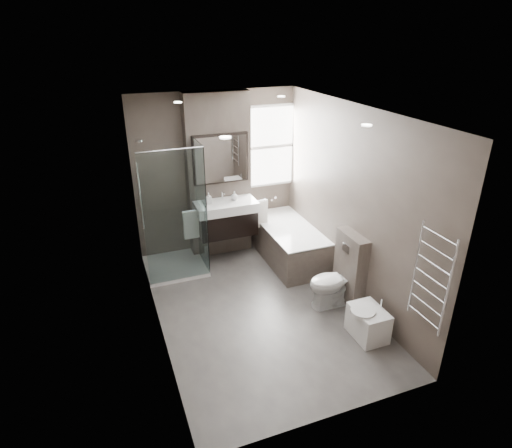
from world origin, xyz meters
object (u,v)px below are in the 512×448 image
vanity (226,218)px  bathtub (288,241)px  bidet (368,322)px  toilet (334,282)px

vanity → bathtub: size_ratio=0.59×
bathtub → bidet: 2.11m
vanity → toilet: size_ratio=1.34×
vanity → bidet: bearing=-67.3°
toilet → vanity: bearing=-149.5°
vanity → bathtub: bearing=-19.4°
toilet → bidet: toilet is taller
bathtub → toilet: toilet is taller
vanity → toilet: vanity is taller
vanity → bathtub: (0.92, -0.33, -0.43)m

